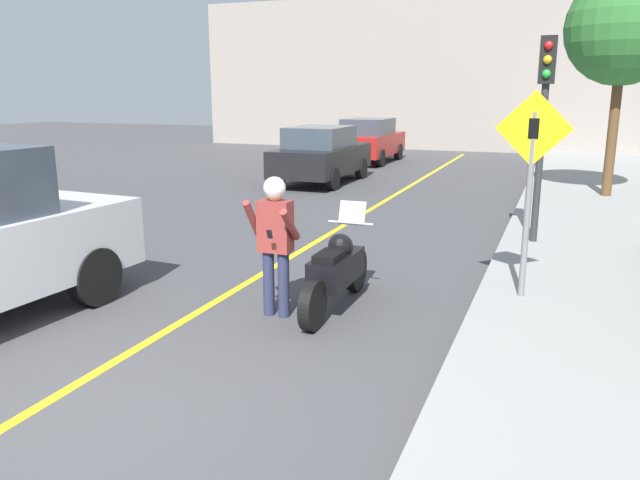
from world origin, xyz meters
The scene contains 10 objects.
ground_plane centered at (0.00, 0.00, 0.00)m, with size 80.00×80.00×0.00m, color #424244.
road_center_line centered at (-0.60, 6.00, 0.00)m, with size 0.12×36.00×0.01m.
building_backdrop centered at (0.00, 26.00, 3.49)m, with size 28.00×1.20×6.97m.
motorcycle centered at (0.96, 3.35, 0.50)m, with size 0.62×2.18×1.28m.
person_biker centered at (0.37, 2.82, 1.06)m, with size 0.59×0.47×1.72m.
crossing_sign centered at (3.15, 4.24, 1.70)m, with size 0.91×0.08×2.56m.
traffic_light centered at (3.13, 7.42, 2.54)m, with size 0.26×0.30×3.42m.
street_tree centered at (4.57, 13.20, 4.12)m, with size 2.68×2.68×5.34m.
parked_car_black centered at (-3.25, 13.65, 0.86)m, with size 1.88×4.20×1.68m.
parked_car_red centered at (-3.54, 19.46, 0.86)m, with size 1.88×4.20×1.68m.
Camera 1 is at (3.51, -3.75, 2.70)m, focal length 35.00 mm.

